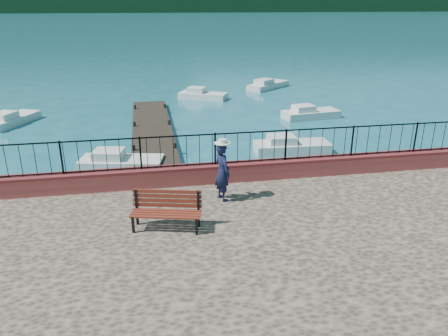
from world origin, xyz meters
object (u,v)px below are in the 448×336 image
object	(u,v)px
park_bench	(166,218)
boat_3	(11,117)
boat_5	(268,83)
person	(222,172)
boat_4	(203,93)
boat_2	(311,111)
boat_1	(292,143)
boat_0	(121,159)

from	to	relation	value
park_bench	boat_3	xyz separation A→B (m)	(-7.68, 15.81, -1.09)
boat_5	boat_3	bearing A→B (deg)	165.40
park_bench	boat_5	xyz separation A→B (m)	(9.31, 23.62, -1.09)
park_bench	person	xyz separation A→B (m)	(1.64, 1.42, 0.54)
boat_3	boat_4	size ratio (longest dim) A/B	1.05
person	boat_4	world-z (taller)	person
boat_2	boat_4	world-z (taller)	same
person	boat_1	world-z (taller)	person
person	boat_2	bearing A→B (deg)	-49.85
boat_1	boat_5	size ratio (longest dim) A/B	0.84
boat_2	boat_4	bearing A→B (deg)	123.23
boat_3	boat_5	distance (m)	18.70
person	boat_3	size ratio (longest dim) A/B	0.47
person	boat_0	bearing A→B (deg)	7.10
park_bench	boat_1	world-z (taller)	park_bench
park_bench	person	distance (m)	2.23
boat_0	boat_2	distance (m)	12.46
boat_1	boat_0	bearing A→B (deg)	-170.96
boat_0	boat_1	world-z (taller)	same
boat_3	boat_4	xyz separation A→B (m)	(11.40, 4.76, 0.00)
park_bench	boat_4	size ratio (longest dim) A/B	0.54
park_bench	boat_2	bearing A→B (deg)	70.84
boat_4	boat_0	bearing A→B (deg)	-84.57
boat_3	boat_4	bearing A→B (deg)	-42.05
person	boat_5	size ratio (longest dim) A/B	0.41
boat_1	park_bench	bearing A→B (deg)	-122.75
boat_3	boat_5	xyz separation A→B (m)	(16.99, 7.81, 0.00)
park_bench	boat_3	size ratio (longest dim) A/B	0.51
boat_0	boat_4	xyz separation A→B (m)	(5.15, 12.92, 0.00)
boat_3	person	bearing A→B (deg)	-121.83
park_bench	boat_0	world-z (taller)	park_bench
park_bench	boat_5	world-z (taller)	park_bench
boat_0	boat_1	size ratio (longest dim) A/B	0.98
boat_1	boat_3	bearing A→B (deg)	155.02
boat_0	park_bench	bearing A→B (deg)	-67.55
person	boat_2	xyz separation A→B (m)	(7.57, 12.72, -1.62)
park_bench	boat_1	xyz separation A→B (m)	(6.11, 8.43, -1.09)
person	boat_3	world-z (taller)	person
boat_3	park_bench	bearing A→B (deg)	-128.82
boat_1	boat_4	xyz separation A→B (m)	(-2.40, 12.15, 0.00)
boat_2	boat_5	distance (m)	9.49
park_bench	boat_4	world-z (taller)	park_bench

